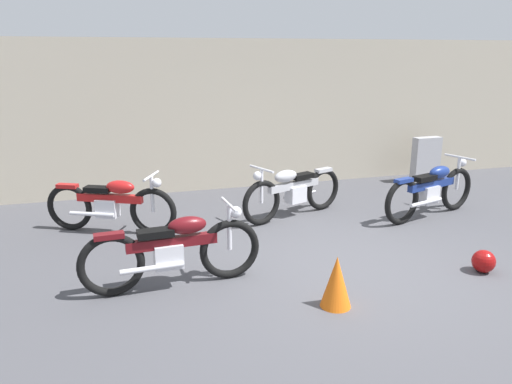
# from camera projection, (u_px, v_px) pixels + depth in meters

# --- Properties ---
(ground_plane) EXTENTS (40.00, 40.00, 0.00)m
(ground_plane) POSITION_uv_depth(u_px,v_px,m) (348.00, 267.00, 6.10)
(ground_plane) COLOR #47474C
(building_wall) EXTENTS (18.00, 0.30, 2.78)m
(building_wall) POSITION_uv_depth(u_px,v_px,m) (254.00, 114.00, 9.55)
(building_wall) COLOR #B2A893
(building_wall) RESTS_ON ground_plane
(stone_marker) EXTENTS (0.58, 0.22, 0.91)m
(stone_marker) POSITION_uv_depth(u_px,v_px,m) (426.00, 160.00, 9.97)
(stone_marker) COLOR #9E9EA3
(stone_marker) RESTS_ON ground_plane
(helmet) EXTENTS (0.27, 0.27, 0.27)m
(helmet) POSITION_uv_depth(u_px,v_px,m) (484.00, 261.00, 5.92)
(helmet) COLOR maroon
(helmet) RESTS_ON ground_plane
(traffic_cone) EXTENTS (0.32, 0.32, 0.55)m
(traffic_cone) POSITION_uv_depth(u_px,v_px,m) (336.00, 282.00, 5.08)
(traffic_cone) COLOR orange
(traffic_cone) RESTS_ON ground_plane
(motorcycle_maroon) EXTENTS (2.02, 0.56, 0.91)m
(motorcycle_maroon) POSITION_uv_depth(u_px,v_px,m) (174.00, 250.00, 5.48)
(motorcycle_maroon) COLOR black
(motorcycle_maroon) RESTS_ON ground_plane
(motorcycle_red) EXTENTS (1.82, 1.00, 0.89)m
(motorcycle_red) POSITION_uv_depth(u_px,v_px,m) (111.00, 204.00, 7.16)
(motorcycle_red) COLOR black
(motorcycle_red) RESTS_ON ground_plane
(motorcycle_silver) EXTENTS (1.88, 0.89, 0.89)m
(motorcycle_silver) POSITION_uv_depth(u_px,v_px,m) (293.00, 191.00, 7.84)
(motorcycle_silver) COLOR black
(motorcycle_silver) RESTS_ON ground_plane
(motorcycle_blue) EXTENTS (1.97, 0.81, 0.91)m
(motorcycle_blue) POSITION_uv_depth(u_px,v_px,m) (432.00, 190.00, 7.86)
(motorcycle_blue) COLOR black
(motorcycle_blue) RESTS_ON ground_plane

